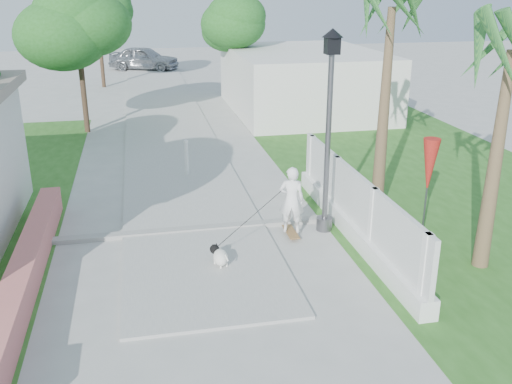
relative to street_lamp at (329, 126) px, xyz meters
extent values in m
cube|color=#B7B7B2|center=(-2.90, 14.50, -2.40)|extent=(3.20, 36.00, 0.06)
cube|color=#999993|center=(-2.90, 0.50, -2.38)|extent=(6.50, 0.25, 0.10)
cube|color=#2C601E|center=(4.10, 2.50, -2.42)|extent=(8.00, 20.00, 0.01)
cube|color=#BD6861|center=(-6.20, -1.50, -2.13)|extent=(0.45, 8.00, 0.60)
cube|color=white|center=(0.50, -0.50, -2.23)|extent=(0.35, 7.00, 0.40)
cube|color=white|center=(0.50, -0.50, -1.48)|extent=(0.10, 7.00, 1.10)
cube|color=white|center=(0.50, -3.70, -1.68)|extent=(0.14, 0.14, 1.50)
cube|color=white|center=(0.50, -1.50, -1.68)|extent=(0.14, 0.14, 1.50)
cube|color=white|center=(0.50, 0.70, -1.68)|extent=(0.14, 0.14, 1.50)
cube|color=white|center=(0.50, 2.70, -1.68)|extent=(0.14, 0.14, 1.50)
cube|color=silver|center=(3.10, 12.50, -1.13)|extent=(6.00, 8.00, 2.60)
cylinder|color=#59595E|center=(0.00, 0.00, -2.28)|extent=(0.36, 0.36, 0.30)
cylinder|color=#59595E|center=(0.00, 0.00, -0.43)|extent=(0.12, 0.12, 4.00)
cube|color=black|center=(0.00, 0.00, 1.67)|extent=(0.28, 0.28, 0.35)
cone|color=black|center=(0.00, 0.00, 1.92)|extent=(0.44, 0.44, 0.18)
cylinder|color=white|center=(-2.70, 4.50, -1.93)|extent=(0.12, 0.12, 1.00)
sphere|color=white|center=(-2.70, 4.50, -1.41)|extent=(0.14, 0.14, 0.14)
cylinder|color=#59595E|center=(1.90, -1.00, -1.43)|extent=(0.04, 0.04, 2.00)
cone|color=red|center=(1.90, -1.00, -0.73)|extent=(0.36, 0.36, 1.20)
cylinder|color=#4C3826|center=(-5.90, 10.50, -0.50)|extent=(0.20, 0.20, 3.85)
ellipsoid|color=#205B1A|center=(-5.90, 10.50, 1.15)|extent=(3.40, 3.40, 2.55)
ellipsoid|color=#205B1A|center=(-5.70, 10.30, 1.50)|extent=(2.89, 2.89, 2.18)
ellipsoid|color=#205B1A|center=(-6.10, 10.70, 1.85)|extent=(2.55, 2.55, 1.90)
cylinder|color=#4C3826|center=(0.30, 14.50, -0.68)|extent=(0.20, 0.20, 3.50)
ellipsoid|color=#205B1A|center=(0.30, 14.50, 0.82)|extent=(3.00, 3.00, 2.25)
ellipsoid|color=#205B1A|center=(0.50, 14.30, 1.17)|extent=(2.55, 2.55, 1.92)
ellipsoid|color=#205B1A|center=(0.10, 14.70, 1.52)|extent=(2.25, 2.25, 1.68)
cylinder|color=#4C3826|center=(-5.70, 20.50, -0.50)|extent=(0.20, 0.20, 3.85)
ellipsoid|color=#205B1A|center=(-5.70, 20.50, 1.15)|extent=(3.20, 3.20, 2.40)
ellipsoid|color=#205B1A|center=(-5.50, 20.30, 1.50)|extent=(2.72, 2.72, 2.05)
ellipsoid|color=#205B1A|center=(-5.90, 20.70, 1.85)|extent=(2.40, 2.40, 1.79)
cone|color=brown|center=(1.70, 1.00, -0.03)|extent=(0.32, 0.32, 4.80)
cone|color=brown|center=(2.50, -2.30, -0.33)|extent=(0.32, 0.32, 4.20)
cube|color=olive|center=(-0.82, -0.14, -2.34)|extent=(0.44, 0.81, 0.02)
imported|color=white|center=(-0.82, -0.14, -1.58)|extent=(0.63, 0.50, 1.50)
cylinder|color=gray|center=(-0.89, -0.43, -2.40)|extent=(0.03, 0.06, 0.06)
cylinder|color=gray|center=(-0.75, -0.43, -2.40)|extent=(0.03, 0.06, 0.06)
cylinder|color=gray|center=(-0.89, 0.14, -2.40)|extent=(0.03, 0.06, 0.06)
cylinder|color=gray|center=(-0.75, 0.14, -2.40)|extent=(0.03, 0.06, 0.06)
ellipsoid|color=white|center=(-2.58, -1.35, -2.20)|extent=(0.45, 0.55, 0.30)
sphere|color=black|center=(-2.67, -1.14, -2.11)|extent=(0.19, 0.19, 0.19)
sphere|color=white|center=(-2.70, -1.06, -2.13)|extent=(0.09, 0.09, 0.09)
cone|color=black|center=(-2.71, -1.16, -2.02)|extent=(0.06, 0.06, 0.07)
cone|color=black|center=(-2.63, -1.13, -2.02)|extent=(0.06, 0.06, 0.07)
cylinder|color=white|center=(-2.69, -1.27, -2.36)|extent=(0.04, 0.04, 0.14)
cylinder|color=white|center=(-2.56, -1.22, -2.36)|extent=(0.04, 0.04, 0.14)
cylinder|color=white|center=(-2.60, -1.48, -2.36)|extent=(0.04, 0.04, 0.14)
cylinder|color=white|center=(-2.47, -1.43, -2.36)|extent=(0.04, 0.04, 0.14)
cylinder|color=white|center=(-2.49, -1.56, -2.12)|extent=(0.07, 0.12, 0.12)
imported|color=#B4B8BC|center=(-3.39, 26.48, -1.68)|extent=(4.72, 3.37, 1.49)
camera|label=1|loc=(-3.95, -11.34, 2.88)|focal=40.00mm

